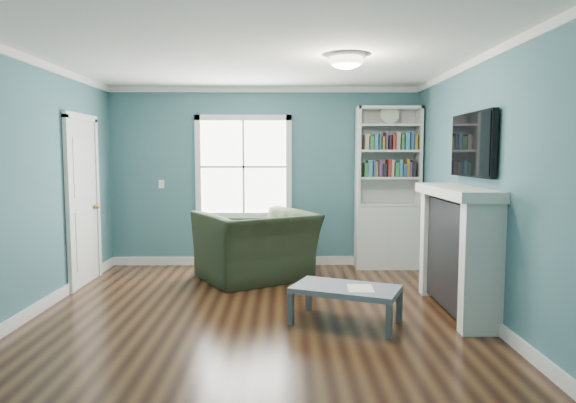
{
  "coord_description": "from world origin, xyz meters",
  "views": [
    {
      "loc": [
        0.29,
        -5.0,
        1.62
      ],
      "look_at": [
        0.33,
        0.4,
        1.13
      ],
      "focal_mm": 32.0,
      "sensor_mm": 36.0,
      "label": 1
    }
  ],
  "objects": [
    {
      "name": "floor",
      "position": [
        0.0,
        0.0,
        0.0
      ],
      "size": [
        5.0,
        5.0,
        0.0
      ],
      "primitive_type": "plane",
      "color": "black",
      "rests_on": "ground"
    },
    {
      "name": "room_walls",
      "position": [
        0.0,
        0.0,
        1.58
      ],
      "size": [
        5.0,
        5.0,
        5.0
      ],
      "color": "#3A666F",
      "rests_on": "ground"
    },
    {
      "name": "trim",
      "position": [
        0.0,
        0.0,
        1.24
      ],
      "size": [
        4.5,
        5.0,
        2.6
      ],
      "color": "white",
      "rests_on": "ground"
    },
    {
      "name": "window",
      "position": [
        -0.3,
        2.49,
        1.45
      ],
      "size": [
        1.4,
        0.06,
        1.5
      ],
      "color": "white",
      "rests_on": "room_walls"
    },
    {
      "name": "bookshelf",
      "position": [
        1.77,
        2.3,
        0.92
      ],
      "size": [
        0.9,
        0.35,
        2.31
      ],
      "color": "silver",
      "rests_on": "ground"
    },
    {
      "name": "fireplace",
      "position": [
        2.08,
        0.2,
        0.64
      ],
      "size": [
        0.44,
        1.58,
        1.3
      ],
      "color": "black",
      "rests_on": "ground"
    },
    {
      "name": "tv",
      "position": [
        2.2,
        0.2,
        1.72
      ],
      "size": [
        0.06,
        1.1,
        0.65
      ],
      "primitive_type": "cube",
      "color": "black",
      "rests_on": "fireplace"
    },
    {
      "name": "door",
      "position": [
        -2.22,
        1.4,
        1.07
      ],
      "size": [
        0.12,
        0.98,
        2.17
      ],
      "color": "silver",
      "rests_on": "ground"
    },
    {
      "name": "ceiling_fixture",
      "position": [
        0.9,
        0.1,
        2.55
      ],
      "size": [
        0.38,
        0.38,
        0.15
      ],
      "color": "white",
      "rests_on": "room_walls"
    },
    {
      "name": "light_switch",
      "position": [
        -1.5,
        2.48,
        1.2
      ],
      "size": [
        0.08,
        0.01,
        0.12
      ],
      "primitive_type": "cube",
      "color": "white",
      "rests_on": "room_walls"
    },
    {
      "name": "recliner",
      "position": [
        -0.07,
        1.6,
        0.59
      ],
      "size": [
        1.62,
        1.45,
        1.19
      ],
      "primitive_type": "imported",
      "rotation": [
        0.0,
        0.0,
        -2.61
      ],
      "color": "black",
      "rests_on": "ground"
    },
    {
      "name": "coffee_table",
      "position": [
        0.88,
        -0.17,
        0.32
      ],
      "size": [
        1.13,
        0.89,
        0.36
      ],
      "rotation": [
        0.0,
        0.0,
        -0.4
      ],
      "color": "#485057",
      "rests_on": "ground"
    },
    {
      "name": "paper_sheet",
      "position": [
        1.01,
        -0.24,
        0.36
      ],
      "size": [
        0.26,
        0.32,
        0.0
      ],
      "primitive_type": "cube",
      "rotation": [
        0.0,
        0.0,
        -0.06
      ],
      "color": "white",
      "rests_on": "coffee_table"
    }
  ]
}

